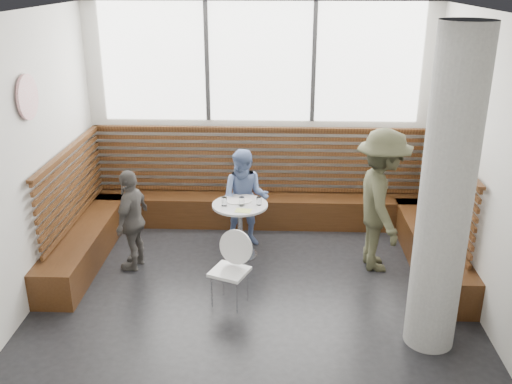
{
  "coord_description": "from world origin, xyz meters",
  "views": [
    {
      "loc": [
        0.27,
        -5.63,
        3.58
      ],
      "look_at": [
        0.0,
        1.0,
        1.0
      ],
      "focal_mm": 40.0,
      "sensor_mm": 36.0,
      "label": 1
    }
  ],
  "objects_px": {
    "adult_man": "(381,201)",
    "child_back": "(245,198)",
    "concrete_column": "(446,197)",
    "cafe_table": "(240,219)",
    "child_left": "(132,220)",
    "cafe_chair": "(230,263)"
  },
  "relations": [
    {
      "from": "concrete_column",
      "to": "cafe_table",
      "type": "height_order",
      "value": "concrete_column"
    },
    {
      "from": "cafe_chair",
      "to": "adult_man",
      "type": "relative_size",
      "value": 0.47
    },
    {
      "from": "cafe_table",
      "to": "cafe_chair",
      "type": "xyz_separation_m",
      "value": [
        -0.04,
        -1.14,
        -0.04
      ]
    },
    {
      "from": "adult_man",
      "to": "child_left",
      "type": "height_order",
      "value": "adult_man"
    },
    {
      "from": "child_back",
      "to": "concrete_column",
      "type": "bearing_deg",
      "value": -40.37
    },
    {
      "from": "cafe_chair",
      "to": "concrete_column",
      "type": "bearing_deg",
      "value": 4.72
    },
    {
      "from": "adult_man",
      "to": "child_left",
      "type": "xyz_separation_m",
      "value": [
        -3.11,
        -0.13,
        -0.25
      ]
    },
    {
      "from": "cafe_chair",
      "to": "adult_man",
      "type": "xyz_separation_m",
      "value": [
        1.82,
        0.91,
        0.41
      ]
    },
    {
      "from": "cafe_table",
      "to": "cafe_chair",
      "type": "distance_m",
      "value": 1.14
    },
    {
      "from": "adult_man",
      "to": "child_back",
      "type": "height_order",
      "value": "adult_man"
    },
    {
      "from": "cafe_table",
      "to": "cafe_chair",
      "type": "height_order",
      "value": "cafe_chair"
    },
    {
      "from": "child_left",
      "to": "child_back",
      "type": "bearing_deg",
      "value": 128.66
    },
    {
      "from": "concrete_column",
      "to": "adult_man",
      "type": "xyz_separation_m",
      "value": [
        -0.29,
        1.59,
        -0.69
      ]
    },
    {
      "from": "concrete_column",
      "to": "cafe_table",
      "type": "bearing_deg",
      "value": 138.81
    },
    {
      "from": "concrete_column",
      "to": "cafe_chair",
      "type": "distance_m",
      "value": 2.47
    },
    {
      "from": "cafe_table",
      "to": "cafe_chair",
      "type": "bearing_deg",
      "value": -92.06
    },
    {
      "from": "child_left",
      "to": "cafe_table",
      "type": "bearing_deg",
      "value": 115.97
    },
    {
      "from": "adult_man",
      "to": "child_back",
      "type": "distance_m",
      "value": 1.84
    },
    {
      "from": "adult_man",
      "to": "cafe_table",
      "type": "bearing_deg",
      "value": 79.05
    },
    {
      "from": "concrete_column",
      "to": "child_back",
      "type": "relative_size",
      "value": 2.35
    },
    {
      "from": "concrete_column",
      "to": "child_back",
      "type": "height_order",
      "value": "concrete_column"
    },
    {
      "from": "concrete_column",
      "to": "child_back",
      "type": "distance_m",
      "value": 3.11
    }
  ]
}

